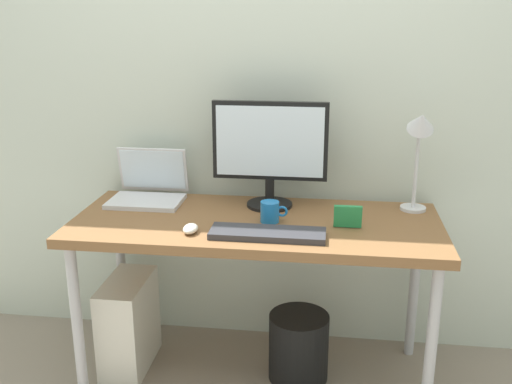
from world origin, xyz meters
The scene contains 12 objects.
ground_plane centered at (0.00, 0.00, 0.00)m, with size 6.00×6.00×0.00m, color gray.
back_wall centered at (0.00, 0.38, 1.30)m, with size 4.40×0.04×2.60m, color silver.
desk centered at (0.00, 0.00, 0.66)m, with size 1.51×0.63×0.73m.
monitor centered at (0.04, 0.19, 0.99)m, with size 0.49×0.20×0.46m.
laptop centered at (-0.51, 0.20, 0.79)m, with size 0.32×0.27×0.23m.
desk_lamp centered at (0.65, 0.19, 1.05)m, with size 0.11×0.16×0.46m.
keyboard centered at (0.07, -0.18, 0.74)m, with size 0.44×0.14×0.02m, color #333338.
mouse centered at (-0.23, -0.18, 0.75)m, with size 0.06×0.09×0.03m, color silver.
coffee_mug centered at (0.06, -0.02, 0.77)m, with size 0.11×0.08×0.09m.
photo_frame centered at (0.37, -0.04, 0.78)m, with size 0.11×0.02×0.09m, color #268C4C.
computer_tower centered at (-0.57, -0.01, 0.21)m, with size 0.18×0.36×0.42m, color silver.
wastebasket centered at (0.19, 0.00, 0.15)m, with size 0.26×0.26×0.30m, color black.
Camera 1 is at (0.30, -2.26, 1.55)m, focal length 41.32 mm.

